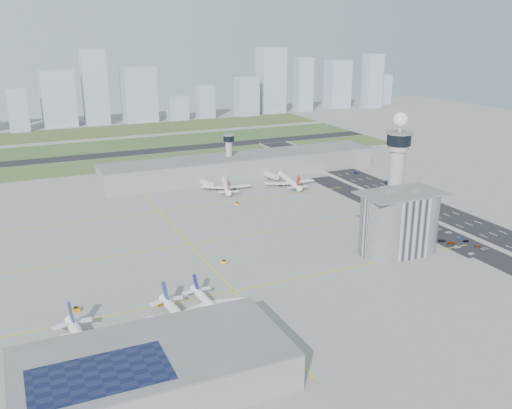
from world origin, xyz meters
name	(u,v)px	position (x,y,z in m)	size (l,w,h in m)	color
ground	(285,252)	(0.00, 0.00, 0.00)	(1000.00, 1000.00, 0.00)	#99968E
grass_strip_0	(140,162)	(-20.00, 225.00, 0.04)	(480.00, 50.00, 0.08)	#43592A
grass_strip_1	(121,145)	(-20.00, 300.00, 0.04)	(480.00, 60.00, 0.08)	#3C5729
grass_strip_2	(106,131)	(-20.00, 380.00, 0.04)	(480.00, 70.00, 0.08)	#47592A
runway	(130,153)	(-20.00, 262.00, 0.06)	(480.00, 22.00, 0.10)	black
highway	(461,221)	(115.00, 0.00, 0.05)	(28.00, 500.00, 0.10)	black
barrier_left	(443,223)	(101.00, 0.00, 0.60)	(0.60, 500.00, 1.20)	#9E9E99
barrier_right	(480,217)	(129.00, 0.00, 0.60)	(0.60, 500.00, 1.20)	#9E9E99
landside_road	(439,233)	(90.00, -10.00, 0.04)	(18.00, 260.00, 0.08)	black
parking_lot	(452,240)	(88.00, -22.00, 0.05)	(20.00, 44.00, 0.10)	black
taxiway_line_h_0	(233,291)	(-40.00, -30.00, 0.01)	(260.00, 0.60, 0.01)	yellow
taxiway_line_h_1	(190,244)	(-40.00, 30.00, 0.01)	(260.00, 0.60, 0.01)	yellow
taxiway_line_h_2	(159,211)	(-40.00, 90.00, 0.01)	(260.00, 0.60, 0.01)	yellow
taxiway_line_v	(190,244)	(-40.00, 30.00, 0.01)	(0.60, 260.00, 0.01)	yellow
control_tower	(397,167)	(72.00, 8.00, 35.04)	(14.00, 14.00, 64.50)	#ADAAA5
secondary_tower	(229,152)	(30.00, 150.00, 18.80)	(8.60, 8.60, 31.90)	#ADAAA5
admin_building	(399,222)	(51.99, -22.00, 15.30)	(42.00, 24.00, 33.50)	#B2B2B7
terminal_pier	(242,166)	(40.00, 148.00, 7.90)	(210.00, 32.00, 15.80)	gray
near_terminal	(153,369)	(-88.07, -82.02, 6.43)	(84.00, 42.00, 13.00)	gray
airplane_near_a	(85,340)	(-104.92, -54.92, 5.95)	(42.47, 36.10, 11.89)	white
airplane_near_b	(183,314)	(-68.74, -50.26, 5.63)	(40.22, 34.19, 11.26)	white
airplane_near_c	(211,301)	(-54.99, -43.91, 5.00)	(35.71, 30.35, 10.00)	white
airplane_far_a	(226,182)	(14.75, 117.76, 5.75)	(41.06, 34.91, 11.50)	white
airplane_far_b	(289,177)	(59.38, 109.34, 6.03)	(43.05, 36.60, 12.06)	white
jet_bridge_near_0	(63,363)	(-113.00, -61.00, 2.85)	(14.00, 3.00, 5.70)	silver
jet_bridge_near_1	(153,343)	(-83.00, -61.00, 2.85)	(14.00, 3.00, 5.70)	silver
jet_bridge_near_2	(232,325)	(-53.00, -61.00, 2.85)	(14.00, 3.00, 5.70)	silver
jet_bridge_far_0	(202,183)	(2.00, 132.00, 2.85)	(14.00, 3.00, 5.70)	silver
jet_bridge_far_1	(266,175)	(52.00, 132.00, 2.85)	(14.00, 3.00, 5.70)	silver
tug_0	(76,309)	(-103.74, -20.58, 0.97)	(2.29, 3.33, 1.93)	#CF8101
tug_1	(203,310)	(-57.84, -41.80, 0.88)	(2.09, 3.04, 1.77)	orange
tug_2	(160,302)	(-71.71, -28.94, 0.99)	(2.33, 3.40, 1.97)	gold
tug_3	(224,262)	(-32.78, -0.32, 0.84)	(1.99, 2.89, 1.68)	#DFB90E
tug_4	(237,204)	(8.29, 82.09, 0.88)	(2.07, 3.01, 1.75)	gold
tug_5	(302,188)	(63.34, 97.16, 1.06)	(2.50, 3.64, 2.12)	yellow
car_lot_0	(471,253)	(82.83, -40.83, 0.58)	(1.38, 3.43, 1.17)	white
car_lot_1	(457,247)	(82.60, -31.28, 0.63)	(1.33, 3.82, 1.26)	gray
car_lot_2	(451,243)	(84.05, -25.64, 0.58)	(1.93, 4.18, 1.16)	#952B05
car_lot_3	(442,240)	(81.93, -20.95, 0.60)	(1.69, 4.17, 1.21)	black
car_lot_4	(432,234)	(83.45, -11.34, 0.56)	(1.32, 3.27, 1.11)	navy
car_lot_5	(427,232)	(83.43, -7.34, 0.62)	(1.30, 3.73, 1.23)	silver
car_lot_6	(484,249)	(93.55, -38.80, 0.64)	(2.13, 4.62, 1.28)	#949494
car_lot_7	(478,246)	(93.61, -34.35, 0.55)	(1.54, 3.79, 1.10)	maroon
car_lot_8	(466,241)	(93.18, -26.45, 0.63)	(1.48, 3.67, 1.25)	black
car_lot_9	(459,237)	(93.67, -21.10, 0.57)	(1.21, 3.47, 1.14)	navy
car_lot_10	(449,232)	(93.80, -12.82, 0.58)	(1.91, 4.15, 1.15)	beige
car_lot_11	(439,229)	(92.19, -6.97, 0.66)	(1.84, 4.54, 1.32)	#8D94A6
car_hw_1	(417,201)	(115.95, 40.80, 0.61)	(1.28, 3.68, 1.21)	black
car_hw_2	(356,173)	(121.84, 118.22, 0.63)	(2.09, 4.53, 1.26)	navy
car_hw_4	(301,158)	(108.51, 181.33, 0.66)	(1.56, 3.87, 1.32)	#989B9F
skyline_bldg_6	(18,110)	(-102.68, 417.90, 22.60)	(20.04, 16.03, 45.20)	#9EADC1
skyline_bldg_7	(58,98)	(-59.44, 436.89, 30.61)	(35.76, 28.61, 61.22)	#9EADC1
skyline_bldg_8	(95,87)	(-19.42, 431.56, 41.69)	(26.33, 21.06, 83.39)	#9EADC1
skyline_bldg_9	(139,94)	(30.27, 432.32, 31.06)	(36.96, 29.57, 62.11)	#9EADC1
skyline_bldg_10	(177,108)	(73.27, 423.68, 13.87)	(23.01, 18.41, 27.75)	#9EADC1
skyline_bldg_11	(205,102)	(108.28, 423.34, 19.48)	(20.22, 16.18, 38.97)	#9EADC1
skyline_bldg_12	(247,97)	(162.17, 421.29, 23.44)	(26.14, 20.92, 46.89)	#9EADC1
skyline_bldg_13	(271,80)	(201.27, 433.27, 40.60)	(32.26, 25.81, 81.20)	#9EADC1
skyline_bldg_14	(303,84)	(244.74, 426.38, 34.37)	(21.59, 17.28, 68.75)	#9EADC1
skyline_bldg_15	(337,84)	(302.83, 435.54, 31.70)	(30.25, 24.20, 63.40)	#9EADC1
skyline_bldg_16	(372,81)	(345.49, 415.96, 35.78)	(23.04, 18.43, 71.56)	#9EADC1
skyline_bldg_17	(382,89)	(382.05, 443.29, 20.53)	(22.64, 18.11, 41.06)	#9EADC1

